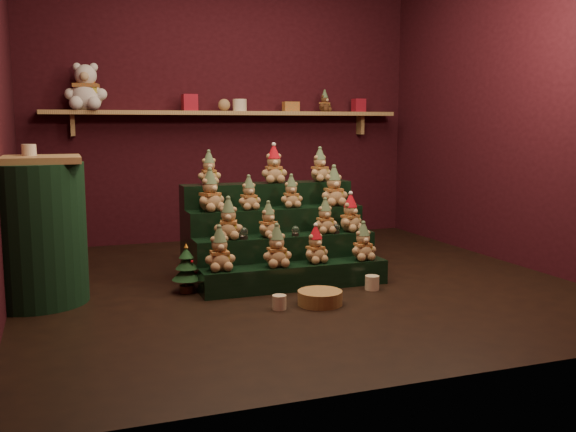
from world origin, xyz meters
name	(u,v)px	position (x,y,z in m)	size (l,w,h in m)	color
ground	(294,282)	(0.00, 0.00, 0.00)	(4.00, 4.00, 0.00)	black
back_wall	(225,104)	(0.00, 2.05, 1.40)	(4.00, 0.10, 2.80)	black
front_wall	(459,76)	(0.00, -2.05, 1.40)	(4.00, 0.10, 2.80)	black
right_wall	(523,99)	(2.05, 0.00, 1.40)	(0.10, 4.00, 2.80)	black
back_shelf	(229,114)	(0.00, 1.87, 1.29)	(3.60, 0.26, 0.24)	tan
riser_tier_front	(296,276)	(-0.06, -0.19, 0.09)	(1.40, 0.22, 0.18)	black
riser_tier_midfront	(285,258)	(-0.06, 0.03, 0.18)	(1.40, 0.22, 0.36)	black
riser_tier_midback	(276,242)	(-0.06, 0.25, 0.27)	(1.40, 0.22, 0.54)	black
riser_tier_back	(267,226)	(-0.06, 0.47, 0.36)	(1.40, 0.22, 0.72)	black
teddy_0	(219,249)	(-0.62, -0.18, 0.33)	(0.22, 0.19, 0.30)	tan
teddy_1	(277,246)	(-0.21, -0.20, 0.33)	(0.21, 0.19, 0.30)	tan
teddy_2	(315,245)	(0.10, -0.18, 0.31)	(0.19, 0.17, 0.27)	tan
teddy_3	(363,241)	(0.48, -0.21, 0.32)	(0.20, 0.18, 0.28)	tan
teddy_4	(228,219)	(-0.50, 0.03, 0.51)	(0.21, 0.19, 0.30)	tan
teddy_5	(268,220)	(-0.20, 0.01, 0.49)	(0.18, 0.16, 0.26)	tan
teddy_6	(325,216)	(0.26, 0.02, 0.49)	(0.19, 0.17, 0.26)	tan
teddy_7	(350,213)	(0.48, 0.03, 0.50)	(0.20, 0.18, 0.29)	tan
teddy_8	(210,191)	(-0.58, 0.25, 0.70)	(0.22, 0.20, 0.31)	tan
teddy_9	(249,193)	(-0.28, 0.24, 0.67)	(0.18, 0.16, 0.25)	tan
teddy_10	(291,192)	(0.07, 0.25, 0.66)	(0.18, 0.16, 0.25)	tan
teddy_11	(334,186)	(0.43, 0.24, 0.70)	(0.22, 0.20, 0.31)	tan
teddy_12	(209,168)	(-0.54, 0.48, 0.85)	(0.18, 0.17, 0.26)	tan
teddy_13	(274,164)	(-0.01, 0.45, 0.87)	(0.21, 0.19, 0.30)	tan
teddy_14	(320,165)	(0.40, 0.46, 0.86)	(0.19, 0.17, 0.27)	tan
snow_globe_a	(244,233)	(-0.40, -0.03, 0.41)	(0.07, 0.07, 0.09)	black
snow_globe_b	(295,231)	(0.00, -0.03, 0.40)	(0.06, 0.06, 0.08)	black
snow_globe_c	(336,228)	(0.34, -0.03, 0.40)	(0.06, 0.06, 0.08)	black
side_table	(33,231)	(-1.83, 0.06, 0.49)	(0.68, 0.68, 0.98)	tan
table_ornament	(29,150)	(-1.83, 0.16, 1.02)	(0.09, 0.09, 0.08)	beige
mini_christmas_tree	(187,269)	(-0.83, -0.03, 0.17)	(0.21, 0.21, 0.36)	#442C18
mug_left	(279,302)	(-0.34, -0.65, 0.05)	(0.09, 0.09, 0.09)	beige
mug_right	(372,283)	(0.45, -0.41, 0.05)	(0.10, 0.10, 0.10)	beige
wicker_basket	(320,298)	(-0.05, -0.64, 0.05)	(0.30, 0.30, 0.09)	olive
white_bear	(86,81)	(-1.37, 1.84, 1.59)	(0.38, 0.35, 0.54)	white
brown_bear	(325,101)	(1.03, 1.84, 1.43)	(0.15, 0.14, 0.22)	#4F301A
gift_tin_red_a	(190,103)	(-0.40, 1.85, 1.40)	(0.14, 0.14, 0.16)	#AB1A2E
gift_tin_cream	(240,105)	(0.11, 1.85, 1.38)	(0.14, 0.14, 0.12)	beige
gift_tin_red_b	(359,105)	(1.43, 1.85, 1.39)	(0.12, 0.12, 0.14)	#AB1A2E
shelf_plush_ball	(224,105)	(-0.06, 1.85, 1.38)	(0.12, 0.12, 0.12)	tan
scarf_gift_box	(291,107)	(0.65, 1.85, 1.37)	(0.16, 0.10, 0.10)	#DD521F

